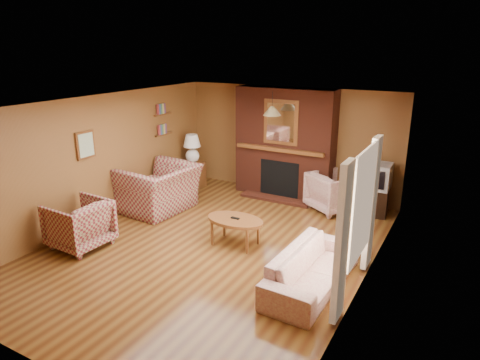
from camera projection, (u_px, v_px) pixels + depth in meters
The scene contains 20 objects.
floor at pixel (212, 247), 7.24m from camera, with size 6.50×6.50×0.00m, color #4F2811.
ceiling at pixel (209, 104), 6.51m from camera, with size 6.50×6.50×0.00m, color white.
wall_back at pixel (289, 141), 9.58m from camera, with size 6.50×6.50×0.00m, color brown.
wall_front at pixel (29, 267), 4.17m from camera, with size 6.50×6.50×0.00m, color brown.
wall_left at pixel (99, 160), 8.03m from camera, with size 6.50×6.50×0.00m, color brown.
wall_right at pixel (368, 207), 5.71m from camera, with size 6.50×6.50×0.00m, color brown.
fireplace at pixel (285, 144), 9.36m from camera, with size 2.20×0.82×2.40m.
window_right at pixel (360, 216), 5.59m from camera, with size 0.10×1.85×2.00m.
bookshelf at pixel (164, 120), 9.45m from camera, with size 0.09×0.55×0.71m.
botanical_print at pixel (85, 145), 7.66m from camera, with size 0.05×0.40×0.50m.
pendant_light at pixel (272, 111), 8.55m from camera, with size 0.36×0.36×0.48m.
plaid_loveseat at pixel (159, 188), 8.71m from camera, with size 1.43×1.25×0.93m, color maroon.
plaid_armchair at pixel (79, 224), 7.14m from camera, with size 0.87×0.89×0.81m, color maroon.
floral_sofa at pixel (312, 268), 5.98m from camera, with size 1.93×0.75×0.56m, color beige.
floral_armchair at pixel (333, 192), 8.73m from camera, with size 0.85×0.87×0.79m, color beige.
coffee_table at pixel (235, 222), 7.20m from camera, with size 1.01×0.63×0.49m.
side_table at pixel (193, 175), 10.16m from camera, with size 0.46×0.46×0.61m, color brown.
table_lamp at pixel (192, 147), 9.95m from camera, with size 0.41×0.41×0.67m.
tv_stand at pixel (374, 201), 8.53m from camera, with size 0.51×0.47×0.56m, color black.
crt_tv at pixel (376, 176), 8.37m from camera, with size 0.55×0.55×0.50m.
Camera 1 is at (3.60, -5.49, 3.28)m, focal length 32.00 mm.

